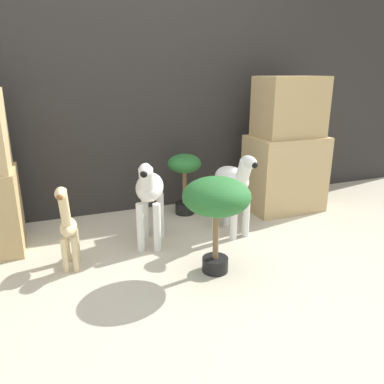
% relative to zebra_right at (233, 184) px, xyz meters
% --- Properties ---
extents(ground_plane, '(14.00, 14.00, 0.00)m').
position_rel_zebra_right_xyz_m(ground_plane, '(-0.57, -0.70, -0.40)').
color(ground_plane, beige).
extents(wall_back, '(6.40, 0.08, 2.20)m').
position_rel_zebra_right_xyz_m(wall_back, '(-0.57, 0.84, 0.70)').
color(wall_back, '#2D2B28').
rests_on(wall_back, ground_plane).
extents(rock_pillar_right, '(0.65, 0.44, 1.17)m').
position_rel_zebra_right_xyz_m(rock_pillar_right, '(0.69, 0.33, 0.15)').
color(rock_pillar_right, tan).
rests_on(rock_pillar_right, ground_plane).
extents(zebra_right, '(0.25, 0.47, 0.65)m').
position_rel_zebra_right_xyz_m(zebra_right, '(0.00, 0.00, 0.00)').
color(zebra_right, white).
rests_on(zebra_right, ground_plane).
extents(zebra_left, '(0.31, 0.46, 0.65)m').
position_rel_zebra_right_xyz_m(zebra_left, '(-0.65, 0.03, 0.00)').
color(zebra_left, white).
rests_on(zebra_left, ground_plane).
extents(giraffe_figurine, '(0.14, 0.35, 0.59)m').
position_rel_zebra_right_xyz_m(giraffe_figurine, '(-1.22, -0.14, -0.10)').
color(giraffe_figurine, beige).
rests_on(giraffe_figurine, ground_plane).
extents(potted_palm_front, '(0.29, 0.29, 0.54)m').
position_rel_zebra_right_xyz_m(potted_palm_front, '(-0.20, 0.53, -0.01)').
color(potted_palm_front, black).
rests_on(potted_palm_front, ground_plane).
extents(potted_palm_back, '(0.41, 0.41, 0.61)m').
position_rel_zebra_right_xyz_m(potted_palm_back, '(-0.37, -0.50, 0.07)').
color(potted_palm_back, black).
rests_on(potted_palm_back, ground_plane).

